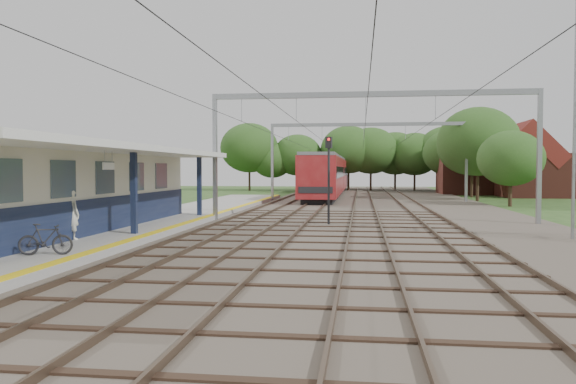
{
  "coord_description": "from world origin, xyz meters",
  "views": [
    {
      "loc": [
        2.98,
        -15.08,
        2.88
      ],
      "look_at": [
        -1.13,
        16.38,
        1.6
      ],
      "focal_mm": 35.0,
      "sensor_mm": 36.0,
      "label": 1
    }
  ],
  "objects_px": {
    "signal_post": "(329,169)",
    "person": "(72,215)",
    "bicycle": "(45,239)",
    "train": "(330,175)"
  },
  "relations": [
    {
      "from": "signal_post",
      "to": "train",
      "type": "bearing_deg",
      "value": 110.47
    },
    {
      "from": "person",
      "to": "bicycle",
      "type": "bearing_deg",
      "value": 129.14
    },
    {
      "from": "person",
      "to": "bicycle",
      "type": "height_order",
      "value": "person"
    },
    {
      "from": "person",
      "to": "train",
      "type": "distance_m",
      "value": 44.31
    },
    {
      "from": "person",
      "to": "train",
      "type": "relative_size",
      "value": 0.05
    },
    {
      "from": "signal_post",
      "to": "bicycle",
      "type": "bearing_deg",
      "value": -102.99
    },
    {
      "from": "bicycle",
      "to": "train",
      "type": "distance_m",
      "value": 47.68
    },
    {
      "from": "bicycle",
      "to": "train",
      "type": "xyz_separation_m",
      "value": [
        5.75,
        47.31,
        1.49
      ]
    },
    {
      "from": "person",
      "to": "bicycle",
      "type": "relative_size",
      "value": 1.16
    },
    {
      "from": "signal_post",
      "to": "person",
      "type": "bearing_deg",
      "value": -115.29
    }
  ]
}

